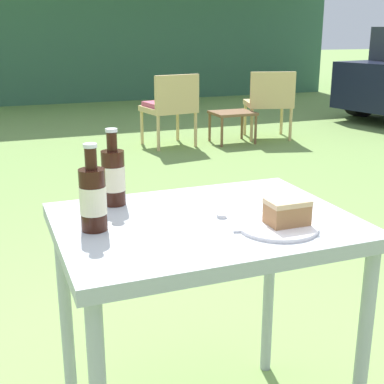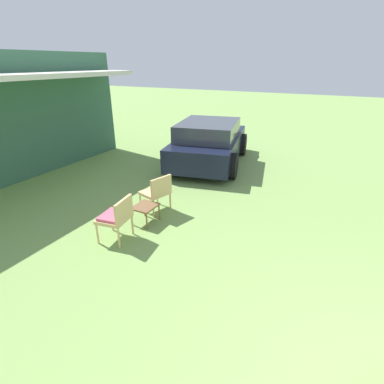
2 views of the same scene
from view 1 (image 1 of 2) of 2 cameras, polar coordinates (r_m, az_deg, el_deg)
cabin_building at (r=11.53m, az=-12.31°, el=18.24°), size 9.59×4.39×3.19m
wicker_chair_cushioned at (r=6.01m, az=-2.31°, el=9.31°), size 0.59×0.55×0.81m
wicker_chair_plain at (r=6.50m, az=8.27°, el=9.73°), size 0.63×0.60×0.81m
garden_side_table at (r=6.25m, az=4.35°, el=8.12°), size 0.47×0.40×0.36m
patio_table at (r=1.54m, az=1.35°, el=-6.02°), size 0.82×0.61×0.76m
cake_on_plate at (r=1.45m, az=9.66°, el=-2.81°), size 0.22×0.22×0.08m
cola_bottle_near at (r=1.62m, az=-8.39°, el=1.71°), size 0.07×0.07×0.23m
cola_bottle_far at (r=1.42m, az=-10.52°, el=-0.59°), size 0.07×0.07×0.23m
fork at (r=1.42m, az=7.95°, el=-4.03°), size 0.18×0.05×0.01m
loose_bottle_cap at (r=1.51m, az=3.17°, el=-2.56°), size 0.03×0.03×0.01m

